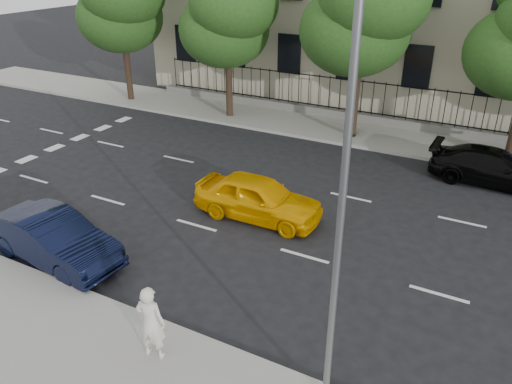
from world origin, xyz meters
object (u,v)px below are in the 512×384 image
street_light (354,167)px  woman_near (151,322)px  black_sedan (493,167)px  yellow_taxi (258,198)px  navy_sedan (53,238)px

street_light → woman_near: bearing=-161.6°
black_sedan → yellow_taxi: bearing=136.2°
street_light → woman_near: (-3.89, -1.29, -4.05)m
yellow_taxi → black_sedan: yellow_taxi is taller
black_sedan → navy_sedan: bearing=139.0°
street_light → navy_sedan: size_ratio=1.75×
black_sedan → woman_near: size_ratio=2.57×
yellow_taxi → navy_sedan: bearing=140.6°
navy_sedan → black_sedan: navy_sedan is taller
yellow_taxi → black_sedan: 9.73m
yellow_taxi → navy_sedan: (-4.17, -5.21, -0.01)m
street_light → navy_sedan: 10.10m
navy_sedan → yellow_taxi: bearing=-33.6°
yellow_taxi → black_sedan: (6.95, 6.81, -0.06)m
woman_near → street_light: bearing=-172.9°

